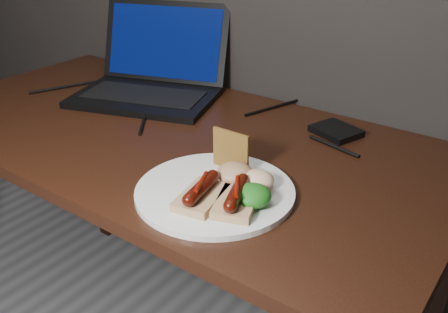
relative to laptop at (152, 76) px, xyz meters
name	(u,v)px	position (x,y,z in m)	size (l,w,h in m)	color
desk	(168,162)	(0.21, -0.18, -0.14)	(1.40, 0.70, 0.75)	black
laptop	(152,76)	(0.00, 0.00, 0.00)	(0.48, 0.45, 0.25)	black
hard_drive	(336,131)	(0.56, 0.05, -0.05)	(0.11, 0.09, 0.02)	black
desk_cables	(190,110)	(0.18, -0.04, -0.05)	(0.96, 0.46, 0.01)	black
plate	(215,192)	(0.49, -0.35, -0.05)	(0.31, 0.31, 0.01)	white
bread_sausage_center	(201,193)	(0.50, -0.40, -0.02)	(0.09, 0.13, 0.04)	tan
bread_sausage_right	(237,198)	(0.56, -0.37, -0.02)	(0.11, 0.13, 0.04)	tan
crispbread	(231,151)	(0.47, -0.26, 0.00)	(0.09, 0.01, 0.09)	#9B682A
salad_greens	(252,196)	(0.58, -0.35, -0.02)	(0.07, 0.07, 0.04)	#105010
salsa_mound	(235,173)	(0.51, -0.30, -0.02)	(0.07, 0.07, 0.04)	#9C250F
coleslaw_mound	(257,180)	(0.55, -0.30, -0.02)	(0.06, 0.06, 0.04)	beige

